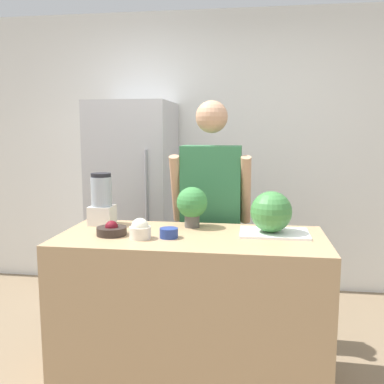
{
  "coord_description": "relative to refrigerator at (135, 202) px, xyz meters",
  "views": [
    {
      "loc": [
        0.35,
        -2.05,
        1.51
      ],
      "look_at": [
        0.0,
        0.38,
        1.16
      ],
      "focal_mm": 40.0,
      "sensor_mm": 36.0,
      "label": 1
    }
  ],
  "objects": [
    {
      "name": "wall_back",
      "position": [
        0.7,
        0.41,
        0.42
      ],
      "size": [
        8.0,
        0.06,
        2.6
      ],
      "color": "white",
      "rests_on": "ground_plane"
    },
    {
      "name": "counter_island",
      "position": [
        0.7,
        -1.27,
        -0.42
      ],
      "size": [
        1.55,
        0.69,
        0.91
      ],
      "color": "tan",
      "rests_on": "ground_plane"
    },
    {
      "name": "refrigerator",
      "position": [
        0.0,
        0.0,
        0.0
      ],
      "size": [
        0.68,
        0.75,
        1.75
      ],
      "color": "#B7B7BC",
      "rests_on": "ground_plane"
    },
    {
      "name": "person",
      "position": [
        0.76,
        -0.71,
        0.01
      ],
      "size": [
        0.55,
        0.27,
        1.71
      ],
      "color": "#4C608C",
      "rests_on": "ground_plane"
    },
    {
      "name": "cutting_board",
      "position": [
        1.18,
        -1.17,
        0.04
      ],
      "size": [
        0.4,
        0.27,
        0.01
      ],
      "color": "white",
      "rests_on": "counter_island"
    },
    {
      "name": "watermelon",
      "position": [
        1.16,
        -1.18,
        0.16
      ],
      "size": [
        0.24,
        0.24,
        0.24
      ],
      "color": "#3D7F3D",
      "rests_on": "cutting_board"
    },
    {
      "name": "bowl_cherries",
      "position": [
        0.24,
        -1.33,
        0.06
      ],
      "size": [
        0.17,
        0.17,
        0.09
      ],
      "color": "#2D231E",
      "rests_on": "counter_island"
    },
    {
      "name": "bowl_cream",
      "position": [
        0.42,
        -1.38,
        0.08
      ],
      "size": [
        0.12,
        0.12,
        0.12
      ],
      "color": "beige",
      "rests_on": "counter_island"
    },
    {
      "name": "bowl_small_blue",
      "position": [
        0.58,
        -1.34,
        0.06
      ],
      "size": [
        0.1,
        0.1,
        0.06
      ],
      "color": "navy",
      "rests_on": "counter_island"
    },
    {
      "name": "blender",
      "position": [
        0.08,
        -1.05,
        0.19
      ],
      "size": [
        0.15,
        0.15,
        0.33
      ],
      "color": "silver",
      "rests_on": "counter_island"
    },
    {
      "name": "potted_plant",
      "position": [
        0.67,
        -1.05,
        0.18
      ],
      "size": [
        0.19,
        0.19,
        0.25
      ],
      "color": "#514C47",
      "rests_on": "counter_island"
    }
  ]
}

